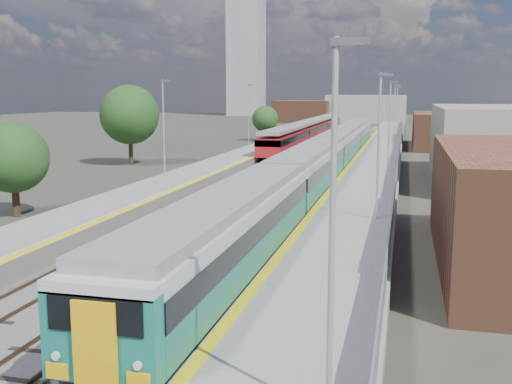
% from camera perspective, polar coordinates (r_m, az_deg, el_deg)
% --- Properties ---
extents(ground, '(320.00, 320.00, 0.00)m').
position_cam_1_polar(ground, '(60.21, 6.32, 2.19)').
color(ground, '#47443A').
rests_on(ground, ground).
extents(ballast_bed, '(10.50, 155.00, 0.06)m').
position_cam_1_polar(ballast_bed, '(62.99, 4.60, 2.56)').
color(ballast_bed, '#565451').
rests_on(ballast_bed, ground).
extents(tracks, '(8.96, 160.00, 0.17)m').
position_cam_1_polar(tracks, '(64.53, 5.37, 2.79)').
color(tracks, '#4C3323').
rests_on(tracks, ground).
extents(platform_right, '(4.70, 155.00, 8.52)m').
position_cam_1_polar(platform_right, '(62.15, 11.48, 2.78)').
color(platform_right, slate).
rests_on(platform_right, ground).
extents(platform_left, '(4.30, 155.00, 8.52)m').
position_cam_1_polar(platform_left, '(64.36, -1.39, 3.18)').
color(platform_left, slate).
rests_on(platform_left, ground).
extents(buildings, '(72.00, 185.50, 40.00)m').
position_cam_1_polar(buildings, '(150.12, 4.04, 10.61)').
color(buildings, brown).
rests_on(buildings, ground).
extents(green_train, '(2.85, 79.39, 3.14)m').
position_cam_1_polar(green_train, '(51.53, 6.77, 3.45)').
color(green_train, black).
rests_on(green_train, ground).
extents(red_train, '(2.76, 55.98, 3.48)m').
position_cam_1_polar(red_train, '(87.89, 5.19, 5.82)').
color(red_train, black).
rests_on(red_train, ground).
extents(tree_a, '(4.26, 4.26, 5.78)m').
position_cam_1_polar(tree_a, '(39.01, -22.12, 3.02)').
color(tree_a, '#382619').
rests_on(tree_a, ground).
extents(tree_b, '(6.17, 6.17, 8.36)m').
position_cam_1_polar(tree_b, '(64.21, -11.95, 7.21)').
color(tree_b, '#382619').
rests_on(tree_b, ground).
extents(tree_c, '(4.08, 4.08, 5.53)m').
position_cam_1_polar(tree_c, '(94.89, 0.87, 6.97)').
color(tree_c, '#382619').
rests_on(tree_c, ground).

